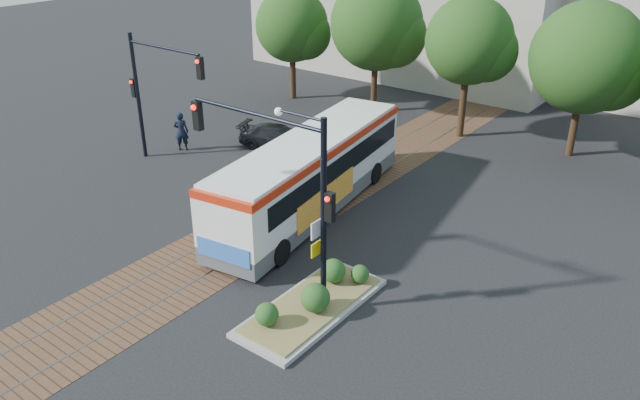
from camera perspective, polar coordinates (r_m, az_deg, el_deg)
The scene contains 10 objects.
ground at distance 22.95m, azimuth -8.70°, elevation -4.39°, with size 120.00×120.00×0.00m, color black.
trackbed at distance 25.50m, azimuth -2.32°, elevation -0.80°, with size 3.60×40.00×0.02m.
tree_row at distance 33.40m, azimuth 13.32°, elevation 13.86°, with size 26.40×5.60×7.67m.
warehouses at distance 45.48m, azimuth 18.01°, elevation 15.08°, with size 40.00×13.00×8.00m.
city_bus at distance 24.71m, azimuth -0.78°, elevation 2.71°, with size 4.11×11.81×3.10m.
traffic_island at distance 19.45m, azimuth -0.53°, elevation -9.04°, with size 2.20×5.20×1.13m.
signal_pole_main at distance 18.15m, azimuth -2.80°, elevation 2.11°, with size 5.49×0.46×6.00m.
signal_pole_left at distance 29.85m, azimuth -15.17°, elevation 10.30°, with size 4.99×0.34×6.00m.
officer at distance 31.94m, azimuth -12.57°, elevation 6.15°, with size 0.71×0.47×1.96m, color black.
parked_car at distance 31.64m, azimuth -3.83°, elevation 5.78°, with size 1.65×4.05×1.18m, color black.
Camera 1 is at (14.63, -13.44, 11.50)m, focal length 35.00 mm.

